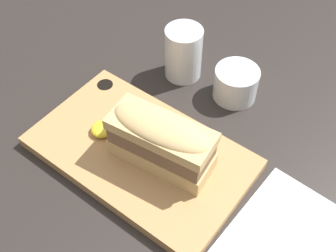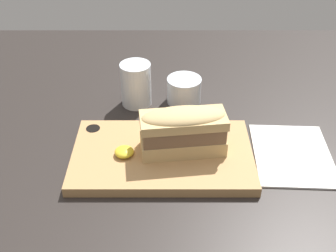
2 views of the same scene
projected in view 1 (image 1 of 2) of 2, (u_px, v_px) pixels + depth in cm
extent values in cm
cube|color=#282321|center=(133.00, 128.00, 75.91)|extent=(151.46, 119.43, 2.00)
cube|color=tan|center=(141.00, 153.00, 69.78)|extent=(35.66, 21.24, 2.06)
cylinder|color=black|center=(105.00, 86.00, 79.05)|extent=(2.97, 2.97, 1.03)
cube|color=tan|center=(162.00, 153.00, 66.51)|extent=(17.12, 8.67, 3.15)
cube|color=brown|center=(161.00, 141.00, 64.14)|extent=(16.43, 8.33, 3.04)
cube|color=tan|center=(161.00, 131.00, 62.25)|extent=(17.12, 8.67, 1.89)
ellipsoid|color=tan|center=(161.00, 127.00, 61.65)|extent=(16.78, 8.50, 2.83)
ellipsoid|color=yellow|center=(102.00, 129.00, 70.77)|extent=(3.76, 3.76, 1.51)
cylinder|color=silver|center=(183.00, 53.00, 79.75)|extent=(7.13, 7.13, 10.40)
cylinder|color=silver|center=(183.00, 64.00, 81.79)|extent=(6.27, 6.27, 4.68)
cylinder|color=silver|center=(236.00, 84.00, 77.49)|extent=(8.17, 8.17, 6.10)
cylinder|color=#5B141E|center=(235.00, 87.00, 78.24)|extent=(7.35, 7.35, 3.72)
cube|color=white|center=(287.00, 239.00, 60.80)|extent=(16.28, 20.21, 0.40)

